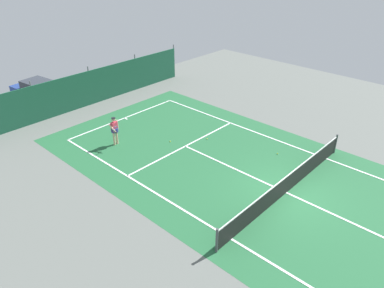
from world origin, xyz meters
name	(u,v)px	position (x,y,z in m)	size (l,w,h in m)	color
ground_plane	(286,193)	(0.00, 0.00, 0.00)	(36.00, 36.00, 0.00)	slate
court_surface	(286,193)	(0.00, 0.00, 0.00)	(11.02, 26.60, 0.01)	#236038
tennis_net	(287,184)	(0.00, 0.00, 0.51)	(10.12, 0.10, 1.10)	black
back_fence	(88,93)	(0.00, 15.95, 0.67)	(16.30, 0.98, 2.70)	#195138
tennis_player	(115,129)	(-2.50, 9.44, 0.96)	(0.68, 0.78, 1.64)	#D8AD8C
tennis_ball_near_player	(170,141)	(-0.22, 7.40, 0.03)	(0.07, 0.07, 0.07)	#CCDB33
tennis_ball_midcourt	(277,154)	(2.76, 2.15, 0.03)	(0.07, 0.07, 0.07)	#CCDB33
tennis_ball_by_sideline	(207,139)	(1.47, 6.06, 0.03)	(0.07, 0.07, 0.07)	#CCDB33
parked_car	(39,92)	(-2.49, 18.21, 0.84)	(2.43, 4.40, 1.68)	navy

